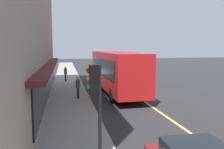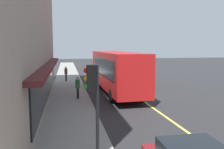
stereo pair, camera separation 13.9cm
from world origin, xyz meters
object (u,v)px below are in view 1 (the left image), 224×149
Objects in this scene: car_black at (137,76)px; pedestrian_by_curb at (66,73)px; pedestrian_mid_block at (78,86)px; bus at (116,70)px; traffic_light at (95,89)px.

car_black is 2.67× the size of pedestrian_by_curb.
pedestrian_by_curb is (8.92, 0.85, 0.02)m from pedestrian_mid_block.
pedestrian_mid_block is at bearing 136.69° from car_black.
bus reaches higher than car_black.
traffic_light reaches higher than pedestrian_mid_block.
traffic_light reaches higher than car_black.
car_black is 2.72× the size of pedestrian_mid_block.
car_black is at bearing -34.86° from bus.
bus is 6.93× the size of pedestrian_mid_block.
bus is at bearing -15.90° from traffic_light.
bus is 6.82× the size of pedestrian_by_curb.
bus is 2.55× the size of car_black.
traffic_light is 18.37m from pedestrian_by_curb.
traffic_light is 1.98× the size of pedestrian_mid_block.
traffic_light is at bearing 157.80° from car_black.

